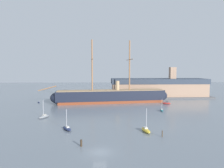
{
  "coord_description": "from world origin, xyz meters",
  "views": [
    {
      "loc": [
        0.63,
        -36.07,
        15.27
      ],
      "look_at": [
        3.87,
        37.41,
        9.92
      ],
      "focal_mm": 32.21,
      "sensor_mm": 36.0,
      "label": 1
    }
  ],
  "objects_px": {
    "tall_ship": "(111,96)",
    "dockside_warehouse_right": "(158,88)",
    "sailboat_foreground_left": "(67,128)",
    "mooring_piling_nearest": "(162,134)",
    "dinghy_far_left": "(39,102)",
    "mooring_piling_left_pair": "(81,143)",
    "sailboat_alongside_stern": "(162,110)",
    "motorboat_far_right": "(167,103)",
    "sailboat_mid_left": "(44,116)",
    "sailboat_foreground_right": "(146,130)"
  },
  "relations": [
    {
      "from": "sailboat_alongside_stern",
      "to": "mooring_piling_nearest",
      "type": "height_order",
      "value": "sailboat_alongside_stern"
    },
    {
      "from": "tall_ship",
      "to": "sailboat_foreground_right",
      "type": "distance_m",
      "value": 44.21
    },
    {
      "from": "tall_ship",
      "to": "mooring_piling_nearest",
      "type": "height_order",
      "value": "tall_ship"
    },
    {
      "from": "dinghy_far_left",
      "to": "mooring_piling_left_pair",
      "type": "bearing_deg",
      "value": -64.83
    },
    {
      "from": "motorboat_far_right",
      "to": "mooring_piling_left_pair",
      "type": "bearing_deg",
      "value": -124.37
    },
    {
      "from": "motorboat_far_right",
      "to": "mooring_piling_nearest",
      "type": "relative_size",
      "value": 2.66
    },
    {
      "from": "tall_ship",
      "to": "mooring_piling_left_pair",
      "type": "xyz_separation_m",
      "value": [
        -8.03,
        -52.23,
        -2.38
      ]
    },
    {
      "from": "mooring_piling_nearest",
      "to": "dockside_warehouse_right",
      "type": "height_order",
      "value": "dockside_warehouse_right"
    },
    {
      "from": "dinghy_far_left",
      "to": "mooring_piling_left_pair",
      "type": "relative_size",
      "value": 1.7
    },
    {
      "from": "sailboat_foreground_left",
      "to": "motorboat_far_right",
      "type": "height_order",
      "value": "sailboat_foreground_left"
    },
    {
      "from": "tall_ship",
      "to": "sailboat_alongside_stern",
      "type": "height_order",
      "value": "tall_ship"
    },
    {
      "from": "motorboat_far_right",
      "to": "mooring_piling_left_pair",
      "type": "height_order",
      "value": "motorboat_far_right"
    },
    {
      "from": "tall_ship",
      "to": "sailboat_foreground_left",
      "type": "height_order",
      "value": "tall_ship"
    },
    {
      "from": "sailboat_foreground_left",
      "to": "sailboat_foreground_right",
      "type": "distance_m",
      "value": 19.71
    },
    {
      "from": "sailboat_foreground_left",
      "to": "sailboat_foreground_right",
      "type": "bearing_deg",
      "value": -6.82
    },
    {
      "from": "dinghy_far_left",
      "to": "motorboat_far_right",
      "type": "relative_size",
      "value": 0.6
    },
    {
      "from": "mooring_piling_left_pair",
      "to": "motorboat_far_right",
      "type": "bearing_deg",
      "value": 55.63
    },
    {
      "from": "sailboat_foreground_left",
      "to": "mooring_piling_nearest",
      "type": "height_order",
      "value": "sailboat_foreground_left"
    },
    {
      "from": "sailboat_mid_left",
      "to": "dockside_warehouse_right",
      "type": "height_order",
      "value": "dockside_warehouse_right"
    },
    {
      "from": "sailboat_mid_left",
      "to": "motorboat_far_right",
      "type": "distance_m",
      "value": 51.89
    },
    {
      "from": "sailboat_alongside_stern",
      "to": "mooring_piling_left_pair",
      "type": "bearing_deg",
      "value": -128.42
    },
    {
      "from": "tall_ship",
      "to": "motorboat_far_right",
      "type": "relative_size",
      "value": 15.43
    },
    {
      "from": "sailboat_foreground_left",
      "to": "sailboat_mid_left",
      "type": "bearing_deg",
      "value": 125.99
    },
    {
      "from": "mooring_piling_nearest",
      "to": "sailboat_foreground_left",
      "type": "bearing_deg",
      "value": 164.89
    },
    {
      "from": "mooring_piling_nearest",
      "to": "dockside_warehouse_right",
      "type": "distance_m",
      "value": 67.55
    },
    {
      "from": "dockside_warehouse_right",
      "to": "mooring_piling_left_pair",
      "type": "bearing_deg",
      "value": -116.4
    },
    {
      "from": "sailboat_foreground_right",
      "to": "tall_ship",
      "type": "bearing_deg",
      "value": 98.85
    },
    {
      "from": "sailboat_mid_left",
      "to": "mooring_piling_left_pair",
      "type": "relative_size",
      "value": 4.23
    },
    {
      "from": "motorboat_far_right",
      "to": "mooring_piling_left_pair",
      "type": "xyz_separation_m",
      "value": [
        -32.22,
        -47.1,
        0.15
      ]
    },
    {
      "from": "motorboat_far_right",
      "to": "mooring_piling_left_pair",
      "type": "relative_size",
      "value": 2.83
    },
    {
      "from": "mooring_piling_nearest",
      "to": "dockside_warehouse_right",
      "type": "relative_size",
      "value": 0.03
    },
    {
      "from": "dinghy_far_left",
      "to": "dockside_warehouse_right",
      "type": "bearing_deg",
      "value": 15.25
    },
    {
      "from": "tall_ship",
      "to": "dockside_warehouse_right",
      "type": "distance_m",
      "value": 32.25
    },
    {
      "from": "sailboat_mid_left",
      "to": "tall_ship",
      "type": "bearing_deg",
      "value": 51.6
    },
    {
      "from": "tall_ship",
      "to": "dinghy_far_left",
      "type": "xyz_separation_m",
      "value": [
        -33.28,
        1.5,
        -2.8
      ]
    },
    {
      "from": "sailboat_foreground_right",
      "to": "sailboat_alongside_stern",
      "type": "relative_size",
      "value": 1.32
    },
    {
      "from": "dinghy_far_left",
      "to": "mooring_piling_left_pair",
      "type": "xyz_separation_m",
      "value": [
        25.25,
        -53.73,
        0.42
      ]
    },
    {
      "from": "mooring_piling_nearest",
      "to": "sailboat_mid_left",
      "type": "bearing_deg",
      "value": 149.07
    },
    {
      "from": "mooring_piling_left_pair",
      "to": "sailboat_foreground_left",
      "type": "bearing_deg",
      "value": 113.47
    },
    {
      "from": "tall_ship",
      "to": "mooring_piling_nearest",
      "type": "xyz_separation_m",
      "value": [
        9.72,
        -47.34,
        -2.33
      ]
    },
    {
      "from": "motorboat_far_right",
      "to": "dinghy_far_left",
      "type": "bearing_deg",
      "value": 173.42
    },
    {
      "from": "sailboat_alongside_stern",
      "to": "motorboat_far_right",
      "type": "relative_size",
      "value": 1.16
    },
    {
      "from": "tall_ship",
      "to": "sailboat_alongside_stern",
      "type": "bearing_deg",
      "value": -47.99
    },
    {
      "from": "sailboat_foreground_right",
      "to": "dinghy_far_left",
      "type": "xyz_separation_m",
      "value": [
        -40.06,
        45.11,
        -0.24
      ]
    },
    {
      "from": "sailboat_foreground_left",
      "to": "sailboat_alongside_stern",
      "type": "bearing_deg",
      "value": 35.21
    },
    {
      "from": "sailboat_foreground_left",
      "to": "sailboat_mid_left",
      "type": "relative_size",
      "value": 0.91
    },
    {
      "from": "sailboat_foreground_left",
      "to": "sailboat_mid_left",
      "type": "distance_m",
      "value": 16.21
    },
    {
      "from": "mooring_piling_nearest",
      "to": "mooring_piling_left_pair",
      "type": "bearing_deg",
      "value": -164.62
    },
    {
      "from": "sailboat_mid_left",
      "to": "motorboat_far_right",
      "type": "height_order",
      "value": "sailboat_mid_left"
    },
    {
      "from": "mooring_piling_nearest",
      "to": "sailboat_foreground_right",
      "type": "bearing_deg",
      "value": 128.14
    }
  ]
}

